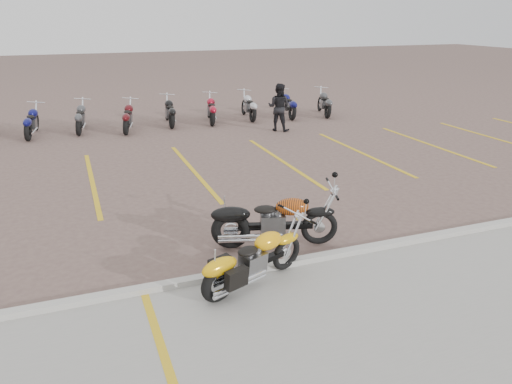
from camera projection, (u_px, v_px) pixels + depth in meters
ground at (241, 225)px, 10.34m from camera, size 100.00×100.00×0.00m
concrete_apron at (356, 356)px, 6.37m from camera, size 60.00×5.00×0.01m
curb at (279, 265)px, 8.56m from camera, size 60.00×0.18×0.12m
parking_stripes at (194, 171)px, 13.85m from camera, size 38.00×5.50×0.01m
yellow_cruiser at (251, 262)px, 7.89m from camera, size 1.97×0.88×0.85m
flame_cruiser at (272, 223)px, 9.22m from camera, size 2.31×0.81×0.97m
person_b at (279, 107)px, 18.34m from camera, size 1.07×1.05×1.74m
bg_bike_row at (126, 114)px, 18.71m from camera, size 17.48×2.08×1.10m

